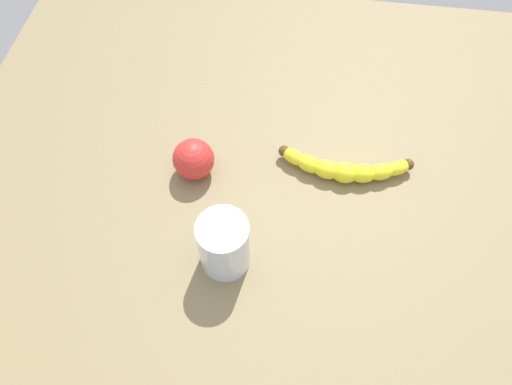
# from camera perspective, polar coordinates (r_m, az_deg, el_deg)

# --- Properties ---
(wooden_tabletop) EXTENTS (1.20, 1.20, 0.03)m
(wooden_tabletop) POSITION_cam_1_polar(r_m,az_deg,el_deg) (0.82, 2.16, -4.08)
(wooden_tabletop) COLOR olive
(wooden_tabletop) RESTS_ON ground
(banana) EXTENTS (0.06, 0.24, 0.04)m
(banana) POSITION_cam_1_polar(r_m,az_deg,el_deg) (0.85, 10.42, 2.81)
(banana) COLOR yellow
(banana) RESTS_ON wooden_tabletop
(smoothie_glass) EXTENTS (0.08, 0.08, 0.11)m
(smoothie_glass) POSITION_cam_1_polar(r_m,az_deg,el_deg) (0.73, -3.77, -6.28)
(smoothie_glass) COLOR silver
(smoothie_glass) RESTS_ON wooden_tabletop
(apple_fruit) EXTENTS (0.07, 0.07, 0.07)m
(apple_fruit) POSITION_cam_1_polar(r_m,az_deg,el_deg) (0.83, -7.36, 3.92)
(apple_fruit) COLOR red
(apple_fruit) RESTS_ON wooden_tabletop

